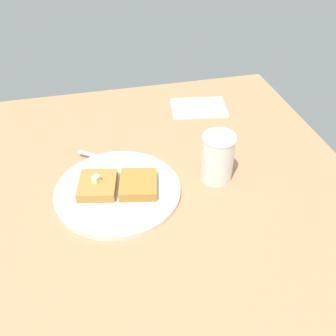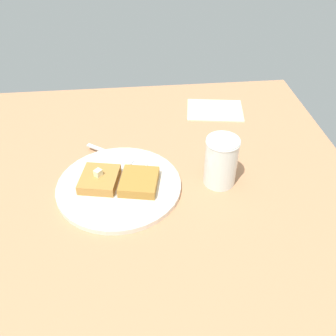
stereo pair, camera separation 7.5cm
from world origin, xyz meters
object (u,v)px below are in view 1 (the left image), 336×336
fork (113,161)px  syrup_jar (217,159)px  napkin (199,108)px  plate (118,190)px

fork → syrup_jar: size_ratio=1.30×
syrup_jar → napkin: syrup_jar is taller
plate → fork: bearing=88.8°
fork → napkin: (25.54, 19.62, -1.13)cm
fork → napkin: size_ratio=0.93×
plate → fork: size_ratio=1.84×
plate → syrup_jar: syrup_jar is taller
plate → napkin: plate is taller
plate → syrup_jar: bearing=0.1°
syrup_jar → napkin: bearing=80.2°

